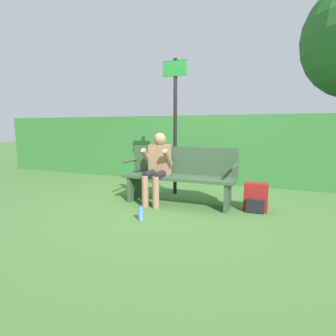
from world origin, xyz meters
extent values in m
plane|color=#426B33|center=(0.00, 0.00, 0.00)|extent=(40.00, 40.00, 0.00)
cube|color=#337033|center=(0.00, 2.13, 0.79)|extent=(12.00, 0.59, 1.58)
cube|color=#334C33|center=(0.00, 0.00, 0.47)|extent=(1.91, 0.51, 0.05)
cube|color=#334C33|center=(0.00, 0.24, 0.73)|extent=(1.91, 0.04, 0.48)
cube|color=#334C33|center=(-0.84, 0.00, 0.22)|extent=(0.06, 0.46, 0.44)
cube|color=#334C33|center=(0.84, 0.00, 0.22)|extent=(0.06, 0.46, 0.44)
cylinder|color=#334C33|center=(-0.93, 0.00, 0.71)|extent=(0.05, 0.46, 0.05)
cylinder|color=#334C33|center=(0.93, 0.00, 0.71)|extent=(0.05, 0.46, 0.05)
cube|color=#997051|center=(-0.36, 0.05, 0.75)|extent=(0.35, 0.22, 0.52)
sphere|color=#997051|center=(-0.36, 0.05, 1.10)|extent=(0.21, 0.21, 0.21)
cylinder|color=black|center=(-0.46, -0.15, 0.52)|extent=(0.13, 0.41, 0.13)
cylinder|color=black|center=(-0.26, -0.15, 0.52)|extent=(0.13, 0.41, 0.13)
cylinder|color=#997051|center=(-0.46, -0.36, 0.26)|extent=(0.11, 0.11, 0.52)
cylinder|color=#997051|center=(-0.26, -0.36, 0.26)|extent=(0.11, 0.11, 0.52)
cylinder|color=#997051|center=(-0.56, -0.08, 0.80)|extent=(0.09, 0.32, 0.32)
cylinder|color=#997051|center=(-0.16, -0.08, 0.80)|extent=(0.09, 0.32, 0.32)
cube|color=maroon|center=(1.26, 0.09, 0.22)|extent=(0.36, 0.19, 0.44)
cube|color=black|center=(1.26, -0.04, 0.11)|extent=(0.27, 0.07, 0.20)
cylinder|color=#4C8CCC|center=(-0.24, -0.95, 0.10)|extent=(0.07, 0.07, 0.19)
cylinder|color=#2D66B2|center=(-0.24, -0.95, 0.20)|extent=(0.04, 0.04, 0.02)
cylinder|color=black|center=(-0.29, 0.65, 1.28)|extent=(0.07, 0.07, 2.56)
cube|color=#196626|center=(-0.29, 0.60, 2.38)|extent=(0.46, 0.02, 0.28)
cube|color=#B7BCC6|center=(-3.44, 14.10, 0.48)|extent=(2.41, 4.63, 0.62)
cube|color=#333D4C|center=(-3.44, 14.10, 1.06)|extent=(1.84, 2.33, 0.54)
cylinder|color=black|center=(-4.04, 15.58, 0.28)|extent=(0.27, 0.59, 0.57)
cylinder|color=black|center=(-2.41, 15.32, 0.28)|extent=(0.27, 0.59, 0.57)
cylinder|color=black|center=(-4.47, 12.88, 0.28)|extent=(0.27, 0.59, 0.57)
cylinder|color=black|center=(-2.84, 12.62, 0.28)|extent=(0.27, 0.59, 0.57)
camera|label=1|loc=(1.40, -4.14, 1.31)|focal=28.00mm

